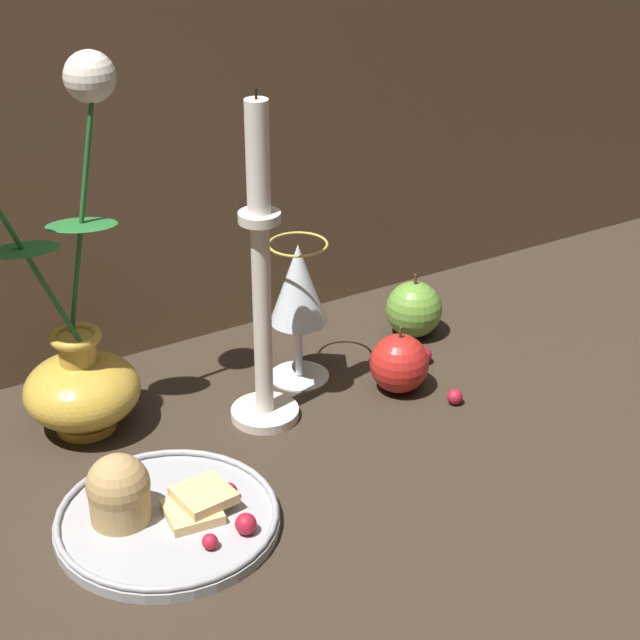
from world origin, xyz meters
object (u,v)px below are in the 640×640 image
at_px(candlestick, 262,292).
at_px(apple_near_glass, 414,309).
at_px(vase, 64,329).
at_px(wine_glass, 298,290).
at_px(apple_beside_vase, 399,363).
at_px(plate_with_pastries, 156,510).

distance_m(candlestick, apple_near_glass, 0.28).
bearing_deg(vase, apple_near_glass, -0.64).
relative_size(wine_glass, apple_near_glass, 2.06).
distance_m(candlestick, apple_beside_vase, 0.20).
height_order(candlestick, apple_near_glass, candlestick).
relative_size(vase, apple_beside_vase, 4.98).
xyz_separation_m(vase, plate_with_pastries, (0.01, -0.19, -0.10)).
bearing_deg(wine_glass, candlestick, -143.55).
height_order(vase, wine_glass, vase).
distance_m(plate_with_pastries, candlestick, 0.24).
relative_size(plate_with_pastries, candlestick, 0.58).
xyz_separation_m(vase, apple_beside_vase, (0.34, -0.10, -0.09)).
height_order(wine_glass, candlestick, candlestick).
height_order(plate_with_pastries, wine_glass, wine_glass).
height_order(vase, apple_near_glass, vase).
height_order(plate_with_pastries, candlestick, candlestick).
bearing_deg(plate_with_pastries, wine_glass, 34.07).
height_order(candlestick, apple_beside_vase, candlestick).
bearing_deg(wine_glass, apple_beside_vase, -44.20).
bearing_deg(wine_glass, apple_near_glass, 5.84).
bearing_deg(vase, plate_with_pastries, -86.77).
height_order(wine_glass, apple_near_glass, wine_glass).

